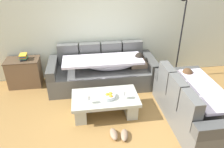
{
  "coord_description": "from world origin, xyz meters",
  "views": [
    {
      "loc": [
        -0.57,
        -2.64,
        2.62
      ],
      "look_at": [
        -0.03,
        1.08,
        0.55
      ],
      "focal_mm": 34.72,
      "sensor_mm": 36.0,
      "label": 1
    }
  ],
  "objects_px": {
    "open_magazine": "(126,94)",
    "pair_of_shoes": "(119,135)",
    "book_stack_on_cabinet": "(23,57)",
    "floor_lamp": "(180,33)",
    "wine_glass_near_left": "(89,98)",
    "fruit_bowl": "(108,96)",
    "couch_along_wall": "(104,71)",
    "side_cabinet": "(25,72)",
    "wine_glass_near_right": "(124,93)",
    "couch_near_window": "(194,105)",
    "coffee_table": "(105,103)"
  },
  "relations": [
    {
      "from": "couch_along_wall",
      "to": "fruit_bowl",
      "type": "xyz_separation_m",
      "value": [
        -0.05,
        -1.09,
        0.09
      ]
    },
    {
      "from": "wine_glass_near_left",
      "to": "open_magazine",
      "type": "xyz_separation_m",
      "value": [
        0.7,
        0.18,
        -0.11
      ]
    },
    {
      "from": "coffee_table",
      "to": "floor_lamp",
      "type": "relative_size",
      "value": 0.62
    },
    {
      "from": "side_cabinet",
      "to": "coffee_table",
      "type": "bearing_deg",
      "value": -37.51
    },
    {
      "from": "couch_near_window",
      "to": "book_stack_on_cabinet",
      "type": "height_order",
      "value": "couch_near_window"
    },
    {
      "from": "side_cabinet",
      "to": "book_stack_on_cabinet",
      "type": "distance_m",
      "value": 0.38
    },
    {
      "from": "wine_glass_near_left",
      "to": "book_stack_on_cabinet",
      "type": "distance_m",
      "value": 1.96
    },
    {
      "from": "open_magazine",
      "to": "side_cabinet",
      "type": "relative_size",
      "value": 0.39
    },
    {
      "from": "wine_glass_near_left",
      "to": "book_stack_on_cabinet",
      "type": "relative_size",
      "value": 0.73
    },
    {
      "from": "pair_of_shoes",
      "to": "couch_near_window",
      "type": "bearing_deg",
      "value": 9.68
    },
    {
      "from": "open_magazine",
      "to": "side_cabinet",
      "type": "xyz_separation_m",
      "value": [
        -2.06,
        1.25,
        -0.06
      ]
    },
    {
      "from": "fruit_bowl",
      "to": "book_stack_on_cabinet",
      "type": "height_order",
      "value": "book_stack_on_cabinet"
    },
    {
      "from": "side_cabinet",
      "to": "book_stack_on_cabinet",
      "type": "height_order",
      "value": "book_stack_on_cabinet"
    },
    {
      "from": "coffee_table",
      "to": "floor_lamp",
      "type": "bearing_deg",
      "value": 31.66
    },
    {
      "from": "wine_glass_near_left",
      "to": "open_magazine",
      "type": "relative_size",
      "value": 0.59
    },
    {
      "from": "couch_along_wall",
      "to": "book_stack_on_cabinet",
      "type": "relative_size",
      "value": 10.21
    },
    {
      "from": "couch_along_wall",
      "to": "fruit_bowl",
      "type": "relative_size",
      "value": 8.34
    },
    {
      "from": "couch_along_wall",
      "to": "floor_lamp",
      "type": "distance_m",
      "value": 1.87
    },
    {
      "from": "floor_lamp",
      "to": "pair_of_shoes",
      "type": "relative_size",
      "value": 5.88
    },
    {
      "from": "couch_near_window",
      "to": "coffee_table",
      "type": "bearing_deg",
      "value": 75.24
    },
    {
      "from": "open_magazine",
      "to": "book_stack_on_cabinet",
      "type": "bearing_deg",
      "value": 146.36
    },
    {
      "from": "couch_near_window",
      "to": "wine_glass_near_left",
      "type": "distance_m",
      "value": 1.84
    },
    {
      "from": "wine_glass_near_right",
      "to": "side_cabinet",
      "type": "xyz_separation_m",
      "value": [
        -1.99,
        1.39,
        -0.17
      ]
    },
    {
      "from": "pair_of_shoes",
      "to": "couch_along_wall",
      "type": "bearing_deg",
      "value": 91.68
    },
    {
      "from": "wine_glass_near_right",
      "to": "side_cabinet",
      "type": "distance_m",
      "value": 2.43
    },
    {
      "from": "wine_glass_near_right",
      "to": "book_stack_on_cabinet",
      "type": "xyz_separation_m",
      "value": [
        -1.94,
        1.39,
        0.21
      ]
    },
    {
      "from": "couch_along_wall",
      "to": "coffee_table",
      "type": "relative_size",
      "value": 1.95
    },
    {
      "from": "coffee_table",
      "to": "pair_of_shoes",
      "type": "height_order",
      "value": "coffee_table"
    },
    {
      "from": "open_magazine",
      "to": "pair_of_shoes",
      "type": "xyz_separation_m",
      "value": [
        -0.24,
        -0.66,
        -0.34
      ]
    },
    {
      "from": "wine_glass_near_left",
      "to": "couch_near_window",
      "type": "bearing_deg",
      "value": -7.65
    },
    {
      "from": "couch_along_wall",
      "to": "pair_of_shoes",
      "type": "distance_m",
      "value": 1.71
    },
    {
      "from": "couch_along_wall",
      "to": "wine_glass_near_left",
      "type": "distance_m",
      "value": 1.28
    },
    {
      "from": "side_cabinet",
      "to": "pair_of_shoes",
      "type": "bearing_deg",
      "value": -46.44
    },
    {
      "from": "coffee_table",
      "to": "floor_lamp",
      "type": "xyz_separation_m",
      "value": [
        1.79,
        1.11,
        0.88
      ]
    },
    {
      "from": "side_cabinet",
      "to": "book_stack_on_cabinet",
      "type": "bearing_deg",
      "value": -4.88
    },
    {
      "from": "side_cabinet",
      "to": "pair_of_shoes",
      "type": "distance_m",
      "value": 2.65
    },
    {
      "from": "wine_glass_near_right",
      "to": "floor_lamp",
      "type": "height_order",
      "value": "floor_lamp"
    },
    {
      "from": "fruit_bowl",
      "to": "side_cabinet",
      "type": "xyz_separation_m",
      "value": [
        -1.72,
        1.32,
        -0.1
      ]
    },
    {
      "from": "wine_glass_near_left",
      "to": "pair_of_shoes",
      "type": "bearing_deg",
      "value": -46.5
    },
    {
      "from": "fruit_bowl",
      "to": "side_cabinet",
      "type": "height_order",
      "value": "side_cabinet"
    },
    {
      "from": "open_magazine",
      "to": "couch_near_window",
      "type": "bearing_deg",
      "value": -22.63
    },
    {
      "from": "couch_along_wall",
      "to": "wine_glass_near_right",
      "type": "height_order",
      "value": "couch_along_wall"
    },
    {
      "from": "fruit_bowl",
      "to": "pair_of_shoes",
      "type": "xyz_separation_m",
      "value": [
        0.1,
        -0.59,
        -0.38
      ]
    },
    {
      "from": "side_cabinet",
      "to": "book_stack_on_cabinet",
      "type": "relative_size",
      "value": 3.15
    },
    {
      "from": "wine_glass_near_right",
      "to": "side_cabinet",
      "type": "relative_size",
      "value": 0.23
    },
    {
      "from": "couch_along_wall",
      "to": "open_magazine",
      "type": "xyz_separation_m",
      "value": [
        0.29,
        -1.03,
        0.05
      ]
    },
    {
      "from": "wine_glass_near_right",
      "to": "floor_lamp",
      "type": "bearing_deg",
      "value": 39.55
    },
    {
      "from": "coffee_table",
      "to": "open_magazine",
      "type": "bearing_deg",
      "value": 3.75
    },
    {
      "from": "couch_near_window",
      "to": "coffee_table",
      "type": "height_order",
      "value": "couch_near_window"
    },
    {
      "from": "book_stack_on_cabinet",
      "to": "floor_lamp",
      "type": "distance_m",
      "value": 3.45
    }
  ]
}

